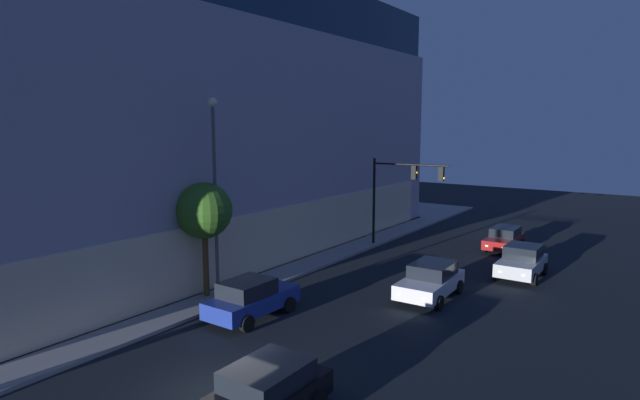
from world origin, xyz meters
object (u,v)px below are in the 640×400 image
object	(u,v)px
car_silver	(522,261)
car_blue	(251,298)
traffic_light_far_corner	(402,184)
sidewalk_tree	(204,211)
street_lamp_sidewalk	(215,176)
modern_building	(144,121)
car_red	(504,238)
car_white	(431,280)
car_black	(262,395)

from	to	relation	value
car_silver	car_blue	bearing A→B (deg)	148.41
traffic_light_far_corner	sidewalk_tree	world-z (taller)	traffic_light_far_corner
car_silver	street_lamp_sidewalk	bearing A→B (deg)	137.48
car_blue	car_silver	distance (m)	15.29
car_blue	modern_building	bearing A→B (deg)	65.83
modern_building	sidewalk_tree	bearing A→B (deg)	-117.26
car_blue	car_red	xyz separation A→B (m)	(18.88, -5.45, -0.11)
street_lamp_sidewalk	car_white	xyz separation A→B (m)	(6.02, -8.29, -5.04)
street_lamp_sidewalk	traffic_light_far_corner	bearing A→B (deg)	-10.72
street_lamp_sidewalk	car_black	xyz separation A→B (m)	(-6.82, -8.76, -5.02)
street_lamp_sidewalk	sidewalk_tree	bearing A→B (deg)	124.67
street_lamp_sidewalk	car_silver	bearing A→B (deg)	-42.52
car_blue	car_red	distance (m)	19.65
sidewalk_tree	car_silver	distance (m)	17.21
car_blue	car_red	size ratio (longest dim) A/B	1.03
street_lamp_sidewalk	sidewalk_tree	world-z (taller)	street_lamp_sidewalk
street_lamp_sidewalk	modern_building	bearing A→B (deg)	64.52
car_black	car_blue	distance (m)	8.18
sidewalk_tree	modern_building	bearing A→B (deg)	62.74
car_white	car_red	world-z (taller)	car_white
car_blue	car_white	world-z (taller)	car_blue
traffic_light_far_corner	car_blue	world-z (taller)	traffic_light_far_corner
sidewalk_tree	car_white	size ratio (longest dim) A/B	1.21
car_black	car_silver	size ratio (longest dim) A/B	1.09
street_lamp_sidewalk	car_black	distance (m)	12.18
car_blue	car_silver	xyz separation A→B (m)	(13.02, -8.01, -0.01)
traffic_light_far_corner	car_blue	distance (m)	15.60
traffic_light_far_corner	car_black	world-z (taller)	traffic_light_far_corner
modern_building	car_silver	size ratio (longest dim) A/B	9.40
street_lamp_sidewalk	car_blue	world-z (taller)	street_lamp_sidewalk
modern_building	car_black	xyz separation A→B (m)	(-13.48, -22.75, -7.67)
street_lamp_sidewalk	car_blue	bearing A→B (deg)	-107.81
modern_building	street_lamp_sidewalk	world-z (taller)	modern_building
car_white	car_silver	world-z (taller)	car_silver
traffic_light_far_corner	car_silver	distance (m)	9.33
street_lamp_sidewalk	car_silver	world-z (taller)	street_lamp_sidewalk
sidewalk_tree	car_silver	size ratio (longest dim) A/B	1.36
sidewalk_tree	car_blue	bearing A→B (deg)	-100.79
modern_building	car_white	xyz separation A→B (m)	(-0.65, -22.29, -7.69)
traffic_light_far_corner	car_blue	size ratio (longest dim) A/B	1.34
car_blue	car_red	world-z (taller)	car_blue
car_black	car_red	bearing A→B (deg)	0.62
car_silver	car_red	size ratio (longest dim) A/B	0.95
modern_building	car_black	distance (m)	27.54
car_blue	car_white	xyz separation A→B (m)	(6.99, -5.26, -0.03)
street_lamp_sidewalk	car_red	world-z (taller)	street_lamp_sidewalk
sidewalk_tree	car_white	xyz separation A→B (m)	(6.33, -8.74, -3.40)
car_silver	car_red	xyz separation A→B (m)	(5.86, 2.55, -0.10)
car_silver	car_red	world-z (taller)	car_silver
traffic_light_far_corner	street_lamp_sidewalk	size ratio (longest dim) A/B	0.63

